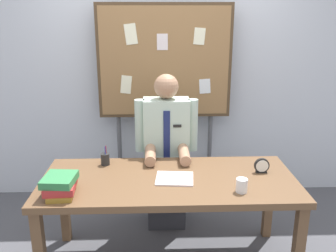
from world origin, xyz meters
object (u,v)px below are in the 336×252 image
(coffee_mug, at_px, (242,185))
(desk, at_px, (169,188))
(bulletin_board, at_px, (165,65))
(pen_holder, at_px, (105,159))
(book_stack, at_px, (61,185))
(desk_clock, at_px, (262,166))
(person, at_px, (166,158))
(open_notebook, at_px, (175,179))

(coffee_mug, bearing_deg, desk, 154.47)
(bulletin_board, relative_size, pen_holder, 12.53)
(book_stack, relative_size, desk_clock, 2.66)
(person, xyz_separation_m, coffee_mug, (0.49, -0.83, 0.12))
(book_stack, bearing_deg, desk, 16.62)
(bulletin_board, relative_size, book_stack, 6.50)
(desk, relative_size, bulletin_board, 0.94)
(bulletin_board, height_order, coffee_mug, bulletin_board)
(desk_clock, height_order, coffee_mug, desk_clock)
(book_stack, xyz_separation_m, coffee_mug, (1.23, -0.01, -0.02))
(desk_clock, distance_m, coffee_mug, 0.38)
(person, xyz_separation_m, open_notebook, (0.04, -0.61, 0.08))
(bulletin_board, distance_m, open_notebook, 1.31)
(desk_clock, xyz_separation_m, pen_holder, (-1.22, 0.20, -0.00))
(desk_clock, xyz_separation_m, coffee_mug, (-0.22, -0.31, -0.00))
(person, bearing_deg, coffee_mug, -59.40)
(desk_clock, bearing_deg, bulletin_board, 125.05)
(pen_holder, bearing_deg, coffee_mug, -27.10)
(coffee_mug, xyz_separation_m, pen_holder, (-0.99, 0.51, 0.00))
(person, height_order, book_stack, person)
(open_notebook, bearing_deg, pen_holder, 151.63)
(book_stack, height_order, desk_clock, book_stack)
(desk, height_order, person, person)
(desk_clock, bearing_deg, pen_holder, 170.80)
(book_stack, height_order, pen_holder, pen_holder)
(desk, bearing_deg, pen_holder, 151.41)
(person, distance_m, open_notebook, 0.62)
(person, bearing_deg, desk_clock, -35.89)
(book_stack, bearing_deg, bulletin_board, 60.68)
(person, height_order, open_notebook, person)
(person, relative_size, coffee_mug, 14.63)
(person, bearing_deg, book_stack, -132.23)
(book_stack, height_order, open_notebook, book_stack)
(desk_clock, relative_size, coffee_mug, 1.20)
(open_notebook, bearing_deg, desk, 154.30)
(book_stack, distance_m, coffee_mug, 1.23)
(person, bearing_deg, bulletin_board, 90.01)
(person, xyz_separation_m, book_stack, (-0.74, -0.81, 0.14))
(open_notebook, bearing_deg, book_stack, -165.59)
(bulletin_board, bearing_deg, book_stack, -119.32)
(person, bearing_deg, open_notebook, -86.12)
(coffee_mug, bearing_deg, pen_holder, 152.90)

